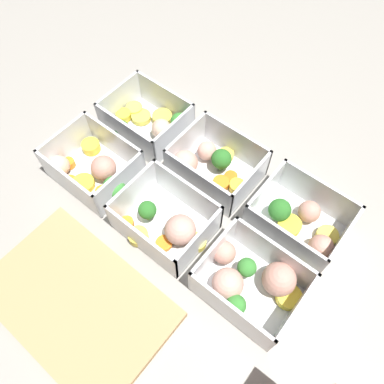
{
  "coord_description": "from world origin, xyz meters",
  "views": [
    {
      "loc": [
        -0.21,
        0.26,
        0.58
      ],
      "look_at": [
        0.0,
        0.0,
        0.02
      ],
      "focal_mm": 35.0,
      "sensor_mm": 36.0,
      "label": 1
    }
  ],
  "objects_px": {
    "container_near_center": "(211,164)",
    "container_far_center": "(168,224)",
    "container_far_left": "(251,281)",
    "container_far_right": "(94,169)",
    "container_near_right": "(149,121)",
    "container_near_left": "(301,223)"
  },
  "relations": [
    {
      "from": "container_near_left",
      "to": "container_near_right",
      "type": "height_order",
      "value": "same"
    },
    {
      "from": "container_far_center",
      "to": "container_near_left",
      "type": "bearing_deg",
      "value": -140.36
    },
    {
      "from": "container_near_left",
      "to": "container_far_center",
      "type": "bearing_deg",
      "value": 39.64
    },
    {
      "from": "container_far_right",
      "to": "container_far_left",
      "type": "bearing_deg",
      "value": -178.48
    },
    {
      "from": "container_near_center",
      "to": "container_far_center",
      "type": "bearing_deg",
      "value": 97.32
    },
    {
      "from": "container_near_left",
      "to": "container_near_center",
      "type": "bearing_deg",
      "value": 0.2
    },
    {
      "from": "container_near_right",
      "to": "container_far_left",
      "type": "xyz_separation_m",
      "value": [
        -0.33,
        0.14,
        0.0
      ]
    },
    {
      "from": "container_far_left",
      "to": "container_far_center",
      "type": "height_order",
      "value": "same"
    },
    {
      "from": "container_near_left",
      "to": "container_far_center",
      "type": "distance_m",
      "value": 0.22
    },
    {
      "from": "container_near_center",
      "to": "container_far_right",
      "type": "xyz_separation_m",
      "value": [
        0.16,
        0.14,
        -0.0
      ]
    },
    {
      "from": "container_far_center",
      "to": "container_far_right",
      "type": "relative_size",
      "value": 0.98
    },
    {
      "from": "container_far_center",
      "to": "container_far_left",
      "type": "bearing_deg",
      "value": -177.53
    },
    {
      "from": "container_near_left",
      "to": "container_far_left",
      "type": "height_order",
      "value": "same"
    },
    {
      "from": "container_near_left",
      "to": "container_near_center",
      "type": "height_order",
      "value": "same"
    },
    {
      "from": "container_far_right",
      "to": "container_near_left",
      "type": "bearing_deg",
      "value": -157.56
    },
    {
      "from": "container_near_left",
      "to": "container_far_left",
      "type": "relative_size",
      "value": 0.9
    },
    {
      "from": "container_far_left",
      "to": "container_far_right",
      "type": "relative_size",
      "value": 1.04
    },
    {
      "from": "container_near_right",
      "to": "container_far_center",
      "type": "bearing_deg",
      "value": 140.28
    },
    {
      "from": "container_near_center",
      "to": "container_near_right",
      "type": "distance_m",
      "value": 0.16
    },
    {
      "from": "container_near_center",
      "to": "container_far_right",
      "type": "distance_m",
      "value": 0.21
    },
    {
      "from": "container_near_center",
      "to": "container_near_right",
      "type": "bearing_deg",
      "value": -2.11
    },
    {
      "from": "container_near_left",
      "to": "container_far_right",
      "type": "relative_size",
      "value": 0.94
    }
  ]
}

